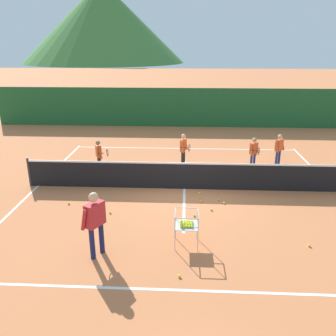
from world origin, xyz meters
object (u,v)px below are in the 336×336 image
at_px(ball_cart, 186,224).
at_px(tennis_ball_7, 218,200).
at_px(tennis_ball_0, 201,201).
at_px(tennis_ball_9, 211,210).
at_px(tennis_ball_3, 224,203).
at_px(tennis_ball_4, 110,212).
at_px(tennis_net, 185,176).
at_px(instructor, 95,218).
at_px(student_0, 99,153).
at_px(tennis_ball_10, 199,193).
at_px(tennis_ball_8, 179,276).
at_px(tennis_ball_2, 194,215).
at_px(tennis_ball_6, 88,210).
at_px(student_2, 254,150).
at_px(student_1, 184,147).
at_px(student_3, 279,147).
at_px(tennis_ball_5, 69,203).
at_px(tennis_ball_1, 309,245).

height_order(ball_cart, tennis_ball_7, ball_cart).
xyz_separation_m(tennis_ball_0, tennis_ball_9, (0.29, -0.59, 0.00)).
height_order(tennis_ball_3, tennis_ball_4, same).
bearing_deg(tennis_net, tennis_ball_9, -63.03).
height_order(instructor, tennis_ball_3, instructor).
bearing_deg(student_0, tennis_net, -24.06).
distance_m(instructor, tennis_ball_10, 4.63).
relative_size(instructor, tennis_ball_10, 24.26).
bearing_deg(tennis_ball_8, student_0, 117.01).
height_order(ball_cart, tennis_ball_2, ball_cart).
bearing_deg(student_0, tennis_ball_2, -44.19).
height_order(tennis_ball_6, tennis_ball_9, same).
relative_size(student_2, tennis_ball_0, 18.85).
height_order(ball_cart, tennis_ball_10, ball_cart).
height_order(student_1, ball_cart, student_1).
xyz_separation_m(student_3, tennis_ball_9, (-3.02, -4.32, -0.76)).
xyz_separation_m(student_0, tennis_ball_10, (3.85, -1.91, -0.75)).
bearing_deg(ball_cart, tennis_ball_5, 150.09).
relative_size(student_3, tennis_ball_10, 19.56).
bearing_deg(tennis_ball_7, tennis_ball_4, -162.45).
bearing_deg(tennis_ball_8, tennis_net, 89.10).
relative_size(tennis_ball_1, tennis_ball_9, 1.00).
bearing_deg(tennis_ball_1, tennis_ball_4, 164.09).
relative_size(student_0, student_1, 0.95).
bearing_deg(tennis_ball_1, tennis_ball_0, 136.67).
relative_size(instructor, student_3, 1.24).
distance_m(tennis_ball_1, tennis_ball_6, 6.29).
bearing_deg(tennis_ball_2, student_1, 94.77).
distance_m(student_2, tennis_ball_3, 3.79).
xyz_separation_m(tennis_net, tennis_ball_4, (-2.22, -1.99, -0.47)).
distance_m(tennis_net, tennis_ball_2, 2.13).
distance_m(student_0, tennis_ball_8, 7.22).
height_order(tennis_ball_5, tennis_ball_6, same).
height_order(student_3, tennis_ball_5, student_3).
distance_m(tennis_ball_6, tennis_ball_10, 3.72).
bearing_deg(tennis_ball_8, student_2, 68.44).
relative_size(tennis_ball_0, tennis_ball_2, 1.00).
xyz_separation_m(student_2, student_3, (1.10, 0.41, 0.03)).
relative_size(tennis_ball_1, tennis_ball_3, 1.00).
distance_m(tennis_ball_1, tennis_ball_2, 3.21).
relative_size(student_2, tennis_ball_4, 18.85).
relative_size(student_1, tennis_ball_3, 20.18).
relative_size(tennis_ball_3, tennis_ball_4, 1.00).
distance_m(tennis_ball_5, tennis_ball_9, 4.50).
distance_m(student_1, tennis_ball_1, 6.77).
height_order(tennis_ball_3, tennis_ball_10, same).
height_order(student_0, student_2, student_0).
distance_m(tennis_ball_0, tennis_ball_2, 1.03).
bearing_deg(tennis_ball_4, student_0, 107.85).
distance_m(tennis_ball_1, tennis_ball_9, 2.99).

